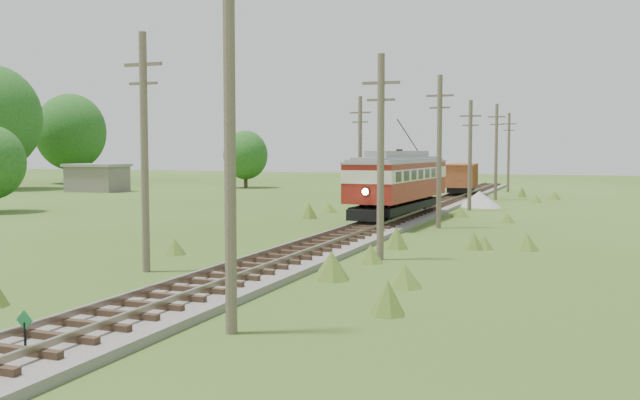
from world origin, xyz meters
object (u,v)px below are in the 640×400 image
at_px(streetcar, 399,179).
at_px(gondola, 462,177).
at_px(switch_marker, 25,330).
at_px(gravel_pile, 481,200).

height_order(streetcar, gondola, streetcar).
relative_size(streetcar, gondola, 1.58).
distance_m(switch_marker, gravel_pile, 46.60).
bearing_deg(streetcar, gravel_pile, 79.08).
distance_m(gondola, gravel_pile, 11.11).
bearing_deg(gondola, streetcar, -94.77).
bearing_deg(gravel_pile, gondola, 107.48).
bearing_deg(switch_marker, gondola, 89.80).
relative_size(switch_marker, streetcar, 0.08).
height_order(switch_marker, gondola, gondola).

